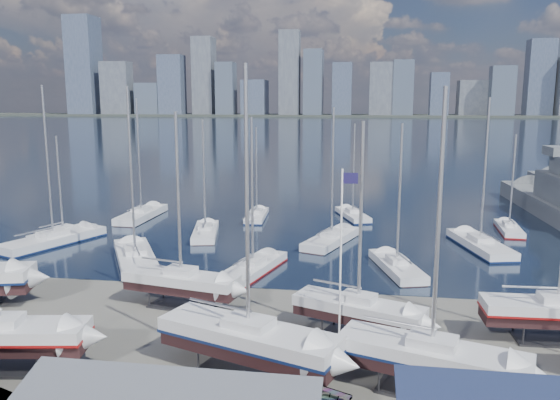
# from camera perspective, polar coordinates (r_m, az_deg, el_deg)

# --- Properties ---
(ground) EXTENTS (1400.00, 1400.00, 0.00)m
(ground) POSITION_cam_1_polar(r_m,az_deg,el_deg) (37.00, -4.26, -14.35)
(ground) COLOR #605E59
(ground) RESTS_ON ground
(water) EXTENTS (1400.00, 600.00, 0.40)m
(water) POSITION_cam_1_polar(r_m,az_deg,el_deg) (343.23, 7.36, 7.51)
(water) COLOR #1A273C
(water) RESTS_ON ground
(far_shore) EXTENTS (1400.00, 80.00, 2.20)m
(far_shore) POSITION_cam_1_polar(r_m,az_deg,el_deg) (603.01, 7.94, 8.73)
(far_shore) COLOR #2D332D
(far_shore) RESTS_ON ground
(skyline) EXTENTS (639.14, 43.80, 107.69)m
(skyline) POSITION_cam_1_polar(r_m,az_deg,el_deg) (597.23, 7.25, 12.38)
(skyline) COLOR #475166
(skyline) RESTS_ON far_shore
(sailboat_cradle_1) EXTENTS (10.23, 4.30, 16.03)m
(sailboat_cradle_1) POSITION_cam_1_polar(r_m,az_deg,el_deg) (36.19, -27.15, -12.51)
(sailboat_cradle_1) COLOR #2D2D33
(sailboat_cradle_1) RESTS_ON ground
(sailboat_cradle_2) EXTENTS (9.25, 4.23, 14.69)m
(sailboat_cradle_2) POSITION_cam_1_polar(r_m,az_deg,el_deg) (42.27, -10.29, -8.38)
(sailboat_cradle_2) COLOR #2D2D33
(sailboat_cradle_2) RESTS_ON ground
(sailboat_cradle_3) EXTENTS (11.18, 6.57, 17.35)m
(sailboat_cradle_3) POSITION_cam_1_polar(r_m,az_deg,el_deg) (31.88, -3.31, -14.31)
(sailboat_cradle_3) COLOR #2D2D33
(sailboat_cradle_3) RESTS_ON ground
(sailboat_cradle_4) EXTENTS (8.90, 5.39, 14.21)m
(sailboat_cradle_4) POSITION_cam_1_polar(r_m,az_deg,el_deg) (36.72, 8.19, -11.26)
(sailboat_cradle_4) COLOR #2D2D33
(sailboat_cradle_4) RESTS_ON ground
(sailboat_cradle_5) EXTENTS (10.35, 5.80, 16.12)m
(sailboat_cradle_5) POSITION_cam_1_polar(r_m,az_deg,el_deg) (30.95, 15.55, -15.60)
(sailboat_cradle_5) COLOR #2D2D33
(sailboat_cradle_5) RESTS_ON ground
(sailboat_cradle_6) EXTENTS (9.53, 2.99, 15.31)m
(sailboat_cradle_6) POSITION_cam_1_polar(r_m,az_deg,el_deg) (40.18, 27.01, -10.32)
(sailboat_cradle_6) COLOR #2D2D33
(sailboat_cradle_6) RESTS_ON ground
(sailboat_moored_0) EXTENTS (7.59, 12.36, 17.91)m
(sailboat_moored_0) POSITION_cam_1_polar(r_m,az_deg,el_deg) (64.47, -22.58, -4.10)
(sailboat_moored_0) COLOR black
(sailboat_moored_0) RESTS_ON water
(sailboat_moored_1) EXTENTS (5.14, 8.40, 12.16)m
(sailboat_moored_1) POSITION_cam_1_polar(r_m,az_deg,el_deg) (68.28, -21.71, -3.28)
(sailboat_moored_1) COLOR black
(sailboat_moored_1) RESTS_ON water
(sailboat_moored_2) EXTENTS (3.33, 11.07, 16.62)m
(sailboat_moored_2) POSITION_cam_1_polar(r_m,az_deg,el_deg) (75.30, -14.25, -1.65)
(sailboat_moored_2) COLOR black
(sailboat_moored_2) RESTS_ON water
(sailboat_moored_3) EXTENTS (8.54, 11.91, 17.60)m
(sailboat_moored_3) POSITION_cam_1_polar(r_m,az_deg,el_deg) (54.86, -14.87, -6.08)
(sailboat_moored_3) COLOR black
(sailboat_moored_3) RESTS_ON water
(sailboat_moored_4) EXTENTS (4.53, 9.67, 14.09)m
(sailboat_moored_4) POSITION_cam_1_polar(r_m,az_deg,el_deg) (64.16, -7.79, -3.46)
(sailboat_moored_4) COLOR black
(sailboat_moored_4) RESTS_ON water
(sailboat_moored_5) EXTENTS (2.93, 8.66, 12.74)m
(sailboat_moored_5) POSITION_cam_1_polar(r_m,az_deg,el_deg) (72.87, -2.44, -1.74)
(sailboat_moored_5) COLOR black
(sailboat_moored_5) RESTS_ON water
(sailboat_moored_6) EXTENTS (5.17, 10.24, 14.74)m
(sailboat_moored_6) POSITION_cam_1_polar(r_m,az_deg,el_deg) (50.09, -2.85, -7.30)
(sailboat_moored_6) COLOR black
(sailboat_moored_6) RESTS_ON water
(sailboat_moored_7) EXTENTS (6.20, 10.64, 15.52)m
(sailboat_moored_7) POSITION_cam_1_polar(r_m,az_deg,el_deg) (60.49, 5.40, -4.25)
(sailboat_moored_7) COLOR black
(sailboat_moored_7) RESTS_ON water
(sailboat_moored_8) EXTENTS (5.19, 9.13, 13.17)m
(sailboat_moored_8) POSITION_cam_1_polar(r_m,az_deg,el_deg) (73.92, 7.59, -1.65)
(sailboat_moored_8) COLOR black
(sailboat_moored_8) RESTS_ON water
(sailboat_moored_9) EXTENTS (5.06, 9.74, 14.16)m
(sailboat_moored_9) POSITION_cam_1_polar(r_m,az_deg,el_deg) (51.72, 12.10, -6.94)
(sailboat_moored_9) COLOR black
(sailboat_moored_9) RESTS_ON water
(sailboat_moored_10) EXTENTS (5.57, 11.51, 16.59)m
(sailboat_moored_10) POSITION_cam_1_polar(r_m,az_deg,el_deg) (61.64, 20.16, -4.58)
(sailboat_moored_10) COLOR black
(sailboat_moored_10) RESTS_ON water
(sailboat_moored_11) EXTENTS (2.84, 8.30, 12.20)m
(sailboat_moored_11) POSITION_cam_1_polar(r_m,az_deg,el_deg) (70.97, 22.80, -2.86)
(sailboat_moored_11) COLOR black
(sailboat_moored_11) RESTS_ON water
(flagpole) EXTENTS (1.01, 0.12, 11.38)m
(flagpole) POSITION_cam_1_polar(r_m,az_deg,el_deg) (34.17, 6.51, -4.86)
(flagpole) COLOR white
(flagpole) RESTS_ON ground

